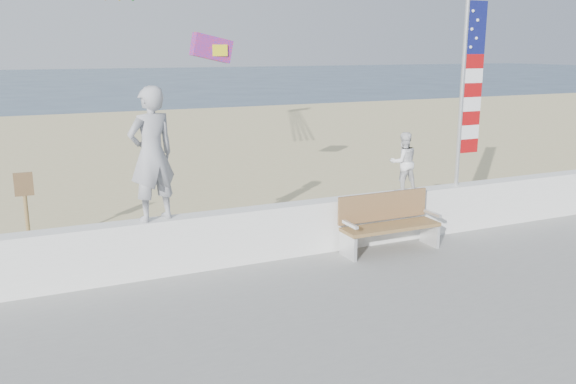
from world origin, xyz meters
name	(u,v)px	position (x,y,z in m)	size (l,w,h in m)	color
ground	(327,312)	(0.00, 0.00, 0.00)	(220.00, 220.00, 0.00)	#2D455B
sand	(172,184)	(0.00, 9.00, 0.04)	(90.00, 40.00, 0.08)	beige
seawall	(272,232)	(0.00, 2.00, 0.63)	(30.00, 0.35, 0.90)	white
adult	(152,154)	(-1.97, 2.00, 2.10)	(0.75, 0.49, 2.05)	#999A9F
child	(403,162)	(2.61, 2.00, 1.63)	(0.54, 0.42, 1.10)	white
bench	(388,222)	(2.02, 1.55, 0.69)	(1.80, 0.57, 1.00)	olive
flag	(468,85)	(3.98, 2.00, 2.99)	(0.50, 0.08, 3.50)	silver
parafoil_kite	(213,48)	(0.21, 5.71, 3.66)	(0.96, 0.35, 0.65)	red
sign	(26,205)	(-3.76, 4.35, 0.94)	(0.32, 0.07, 1.46)	olive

